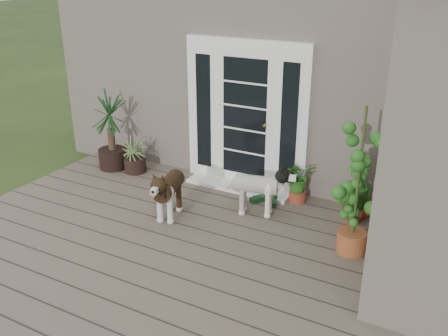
% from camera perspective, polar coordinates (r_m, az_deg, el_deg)
% --- Properties ---
extents(deck, '(6.20, 4.60, 0.12)m').
position_cam_1_polar(deck, '(5.76, -5.60, -10.64)').
color(deck, '#6B5B4C').
rests_on(deck, ground).
extents(house_main, '(7.40, 4.00, 3.10)m').
position_cam_1_polar(house_main, '(8.82, 9.75, 11.39)').
color(house_main, '#665E54').
rests_on(house_main, ground).
extents(door_unit, '(1.90, 0.14, 2.15)m').
position_cam_1_polar(door_unit, '(7.13, 2.55, 6.13)').
color(door_unit, white).
rests_on(door_unit, deck).
extents(door_step, '(1.60, 0.40, 0.05)m').
position_cam_1_polar(door_step, '(7.33, 1.73, -2.16)').
color(door_step, white).
rests_on(door_step, deck).
extents(brindle_dog, '(0.51, 0.83, 0.65)m').
position_cam_1_polar(brindle_dog, '(6.43, -6.37, -3.04)').
color(brindle_dog, '#362413').
rests_on(brindle_dog, deck).
extents(white_dog, '(0.81, 0.50, 0.63)m').
position_cam_1_polar(white_dog, '(6.48, 3.76, -2.84)').
color(white_dog, silver).
rests_on(white_dog, deck).
extents(spider_plant, '(0.74, 0.74, 0.62)m').
position_cam_1_polar(spider_plant, '(7.93, -10.34, 1.67)').
color(spider_plant, '#91A465').
rests_on(spider_plant, deck).
extents(yucca, '(0.95, 0.95, 1.26)m').
position_cam_1_polar(yucca, '(8.06, -12.99, 4.21)').
color(yucca, black).
rests_on(yucca, deck).
extents(herb_a, '(0.57, 0.57, 0.52)m').
position_cam_1_polar(herb_a, '(6.91, 8.58, -1.89)').
color(herb_a, '#255117').
rests_on(herb_a, deck).
extents(herb_b, '(0.58, 0.58, 0.67)m').
position_cam_1_polar(herb_b, '(6.54, 14.80, -3.15)').
color(herb_b, '#1C5E1B').
rests_on(herb_b, deck).
extents(herb_c, '(0.46, 0.46, 0.55)m').
position_cam_1_polar(herb_c, '(6.70, 15.38, -3.12)').
color(herb_c, '#185519').
rests_on(herb_c, deck).
extents(sapling, '(0.69, 0.69, 1.80)m').
position_cam_1_polar(sapling, '(5.57, 15.29, -1.36)').
color(sapling, '#2D641C').
rests_on(sapling, deck).
extents(clog_left, '(0.24, 0.35, 0.09)m').
position_cam_1_polar(clog_left, '(6.88, 5.62, -3.79)').
color(clog_left, '#143218').
rests_on(clog_left, deck).
extents(clog_right, '(0.27, 0.34, 0.09)m').
position_cam_1_polar(clog_right, '(6.94, 4.10, -3.49)').
color(clog_right, '#153518').
rests_on(clog_right, deck).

